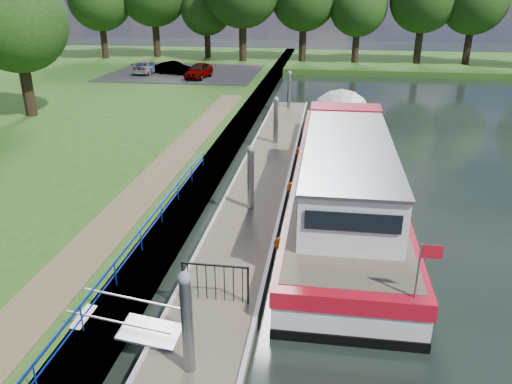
# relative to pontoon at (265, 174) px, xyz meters

# --- Properties ---
(ground) EXTENTS (160.00, 160.00, 0.00)m
(ground) POSITION_rel_pontoon_xyz_m (0.00, -13.00, -0.18)
(ground) COLOR black
(ground) RESTS_ON ground
(bank_edge) EXTENTS (1.10, 90.00, 0.78)m
(bank_edge) POSITION_rel_pontoon_xyz_m (-2.55, 2.00, 0.20)
(bank_edge) COLOR #473D2D
(bank_edge) RESTS_ON ground
(far_bank) EXTENTS (60.00, 18.00, 0.60)m
(far_bank) POSITION_rel_pontoon_xyz_m (12.00, 39.00, 0.12)
(far_bank) COLOR #244C15
(far_bank) RESTS_ON ground
(footpath) EXTENTS (1.60, 40.00, 0.05)m
(footpath) POSITION_rel_pontoon_xyz_m (-4.40, -5.00, 0.62)
(footpath) COLOR brown
(footpath) RESTS_ON riverbank
(carpark) EXTENTS (14.00, 12.00, 0.06)m
(carpark) POSITION_rel_pontoon_xyz_m (-11.00, 25.00, 0.62)
(carpark) COLOR black
(carpark) RESTS_ON riverbank
(blue_fence) EXTENTS (0.04, 18.04, 0.72)m
(blue_fence) POSITION_rel_pontoon_xyz_m (-2.75, -10.00, 1.13)
(blue_fence) COLOR #0C2DBF
(blue_fence) RESTS_ON riverbank
(pontoon) EXTENTS (2.50, 30.00, 0.56)m
(pontoon) POSITION_rel_pontoon_xyz_m (0.00, 0.00, 0.00)
(pontoon) COLOR brown
(pontoon) RESTS_ON ground
(mooring_piles) EXTENTS (0.30, 27.30, 3.55)m
(mooring_piles) POSITION_rel_pontoon_xyz_m (0.00, 0.00, 1.10)
(mooring_piles) COLOR gray
(mooring_piles) RESTS_ON ground
(gangway) EXTENTS (2.58, 1.00, 0.92)m
(gangway) POSITION_rel_pontoon_xyz_m (-1.85, -12.50, 0.44)
(gangway) COLOR #A5A8AD
(gangway) RESTS_ON ground
(gate_panel) EXTENTS (1.85, 0.05, 1.15)m
(gate_panel) POSITION_rel_pontoon_xyz_m (-0.00, -10.80, 0.97)
(gate_panel) COLOR black
(gate_panel) RESTS_ON ground
(barge) EXTENTS (4.36, 21.15, 4.78)m
(barge) POSITION_rel_pontoon_xyz_m (3.60, -1.30, 0.90)
(barge) COLOR black
(barge) RESTS_ON ground
(bank_tree_a) EXTENTS (6.12, 6.12, 9.72)m
(bank_tree_a) POSITION_rel_pontoon_xyz_m (-15.99, 7.08, 6.84)
(bank_tree_a) COLOR #332316
(bank_tree_a) RESTS_ON riverbank
(car_a) EXTENTS (2.09, 4.06, 1.32)m
(car_a) POSITION_rel_pontoon_xyz_m (-8.80, 22.08, 1.31)
(car_a) COLOR #999999
(car_a) RESTS_ON carpark
(car_b) EXTENTS (3.66, 2.13, 1.14)m
(car_b) POSITION_rel_pontoon_xyz_m (-11.72, 23.95, 1.22)
(car_b) COLOR #999999
(car_b) RESTS_ON carpark
(car_c) EXTENTS (2.01, 4.08, 1.14)m
(car_c) POSITION_rel_pontoon_xyz_m (-14.28, 24.05, 1.22)
(car_c) COLOR #999999
(car_c) RESTS_ON carpark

